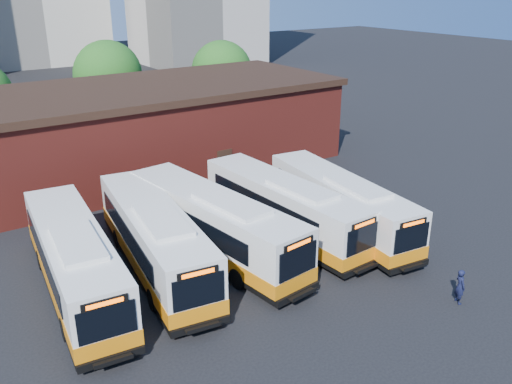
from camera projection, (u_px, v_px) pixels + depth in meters
ground at (319, 274)px, 26.99m from camera, size 220.00×220.00×0.00m
bus_farwest at (75, 264)px, 24.83m from camera, size 3.81×12.72×3.42m
bus_west at (155, 241)px, 26.90m from camera, size 4.28×12.93×3.47m
bus_midwest at (214, 227)px, 28.39m from camera, size 4.16×13.14×3.53m
bus_mideast at (284, 210)px, 30.69m from camera, size 3.19×12.51×3.38m
bus_east at (340, 206)px, 31.26m from camera, size 3.86×12.33×3.31m
transit_worker at (460, 286)px, 24.34m from camera, size 0.61×0.72×1.67m
depot_building at (150, 126)px, 41.19m from camera, size 28.60×12.60×6.40m
tree_mid at (108, 75)px, 52.34m from camera, size 6.56×6.56×8.36m
tree_east at (222, 71)px, 55.87m from camera, size 6.24×6.24×7.96m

